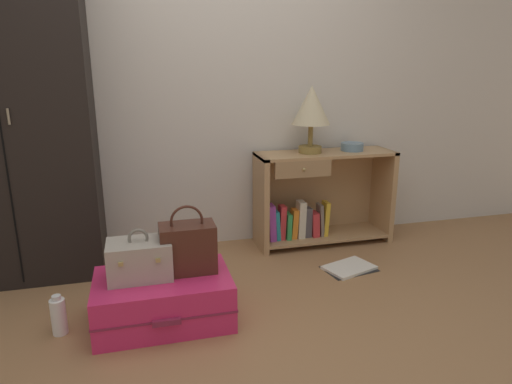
% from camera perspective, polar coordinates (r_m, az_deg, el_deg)
% --- Properties ---
extents(ground_plane, '(9.00, 9.00, 0.00)m').
position_cam_1_polar(ground_plane, '(2.31, -1.49, -19.60)').
color(ground_plane, '#9E7047').
extents(back_wall, '(6.40, 0.10, 2.60)m').
position_cam_1_polar(back_wall, '(3.37, -7.74, 14.88)').
color(back_wall, beige).
rests_on(back_wall, ground_plane).
extents(wardrobe, '(0.95, 0.47, 2.12)m').
position_cam_1_polar(wardrobe, '(3.15, -28.62, 8.75)').
color(wardrobe, black).
rests_on(wardrobe, ground_plane).
extents(bookshelf, '(1.05, 0.35, 0.71)m').
position_cam_1_polar(bookshelf, '(3.52, 7.72, -0.89)').
color(bookshelf, tan).
rests_on(bookshelf, ground_plane).
extents(table_lamp, '(0.28, 0.28, 0.49)m').
position_cam_1_polar(table_lamp, '(3.35, 6.98, 10.44)').
color(table_lamp, olive).
rests_on(table_lamp, bookshelf).
extents(bowl, '(0.17, 0.17, 0.06)m').
position_cam_1_polar(bowl, '(3.53, 12.00, 5.60)').
color(bowl, slate).
rests_on(bowl, bookshelf).
extents(suitcase_large, '(0.72, 0.48, 0.26)m').
position_cam_1_polar(suitcase_large, '(2.54, -11.55, -13.04)').
color(suitcase_large, '#DB2860').
rests_on(suitcase_large, ground_plane).
extents(train_case, '(0.33, 0.23, 0.27)m').
position_cam_1_polar(train_case, '(2.47, -14.42, -8.19)').
color(train_case, '#A89E8E').
rests_on(train_case, suitcase_large).
extents(handbag, '(0.29, 0.18, 0.37)m').
position_cam_1_polar(handbag, '(2.47, -8.58, -6.89)').
color(handbag, '#472319').
rests_on(handbag, suitcase_large).
extents(bottle, '(0.08, 0.08, 0.22)m').
position_cam_1_polar(bottle, '(2.60, -23.58, -14.10)').
color(bottle, white).
rests_on(bottle, ground_plane).
extents(open_book_on_floor, '(0.38, 0.31, 0.02)m').
position_cam_1_polar(open_book_on_floor, '(3.19, 11.64, -9.33)').
color(open_book_on_floor, white).
rests_on(open_book_on_floor, ground_plane).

